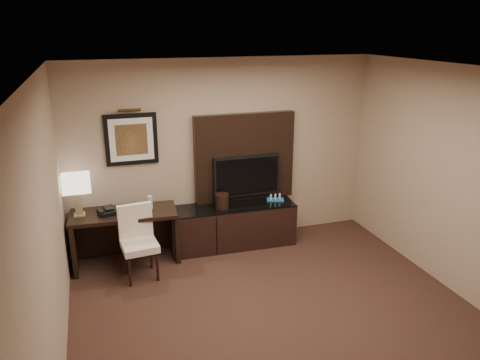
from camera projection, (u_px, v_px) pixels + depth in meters
name	position (u px, v px, depth m)	size (l,w,h in m)	color
floor	(290.00, 334.00, 4.96)	(4.50, 5.00, 0.01)	#341D17
ceiling	(300.00, 74.00, 4.11)	(4.50, 5.00, 0.01)	silver
wall_back	(224.00, 153.00, 6.79)	(4.50, 0.01, 2.70)	tan
wall_left	(46.00, 249.00, 3.88)	(0.01, 5.00, 2.70)	tan
wall_right	(480.00, 192.00, 5.19)	(0.01, 5.00, 2.70)	tan
desk	(126.00, 237.00, 6.35)	(1.39, 0.60, 0.74)	black
credenza	(232.00, 226.00, 6.86)	(1.83, 0.51, 0.63)	black
tv_wall_panel	(245.00, 157.00, 6.85)	(1.50, 0.12, 1.30)	black
tv	(247.00, 176.00, 6.84)	(1.00, 0.08, 0.60)	black
artwork	(131.00, 139.00, 6.30)	(0.70, 0.04, 0.70)	black
picture_light	(129.00, 110.00, 6.14)	(0.04, 0.04, 0.30)	#3C2813
desk_chair	(140.00, 245.00, 5.94)	(0.44, 0.50, 0.91)	beige
table_lamp	(78.00, 197.00, 6.04)	(0.32, 0.18, 0.52)	#92885B
desk_phone	(107.00, 211.00, 6.13)	(0.20, 0.18, 0.10)	black
blue_folder	(132.00, 211.00, 6.23)	(0.24, 0.31, 0.02)	#18369C
book	(133.00, 204.00, 6.19)	(0.17, 0.02, 0.23)	beige
water_bottle	(150.00, 202.00, 6.32)	(0.06, 0.06, 0.18)	#AFC5C6
ice_bucket	(222.00, 201.00, 6.64)	(0.19, 0.19, 0.21)	black
minibar_tray	(275.00, 197.00, 6.96)	(0.25, 0.15, 0.09)	#1A62A9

